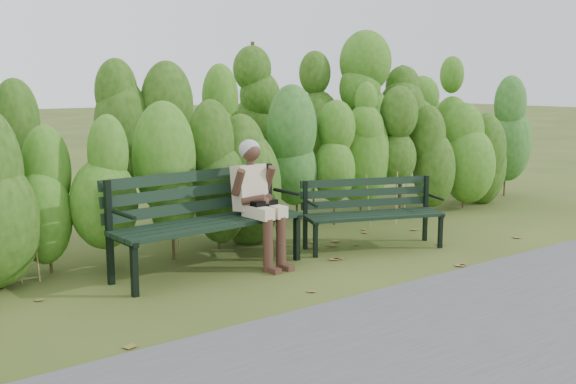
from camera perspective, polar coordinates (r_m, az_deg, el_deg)
ground at (r=6.90m, az=1.74°, el=-6.54°), size 80.00×80.00×0.00m
footpath at (r=5.44m, az=16.55°, el=-11.39°), size 60.00×2.50×0.01m
hedge_band at (r=8.20m, az=-6.32°, el=4.91°), size 11.04×1.67×2.42m
leaf_litter at (r=6.74m, az=0.42°, el=-6.91°), size 6.01×2.11×0.01m
bench_left at (r=6.81m, az=-7.21°, el=-1.76°), size 2.03×0.77×0.99m
bench_right at (r=7.75m, az=7.01°, el=-1.31°), size 1.65×1.03×0.79m
seated_woman at (r=6.93m, az=-2.62°, el=-0.11°), size 0.49×0.72×1.30m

